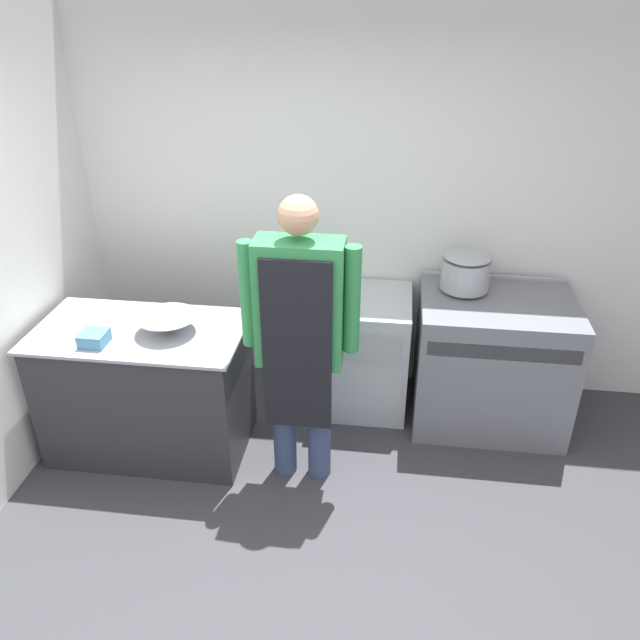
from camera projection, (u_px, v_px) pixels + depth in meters
ground_plane at (276, 604)px, 3.09m from camera, size 14.00×14.00×0.00m
wall_back at (328, 205)px, 4.30m from camera, size 8.00×0.05×2.70m
prep_counter at (148, 388)px, 3.96m from camera, size 1.27×0.71×0.87m
stove at (491, 361)px, 4.21m from camera, size 1.00×0.74×0.93m
fridge_unit at (366, 351)px, 4.39m from camera, size 0.58×0.64×0.83m
person_cook at (300, 330)px, 3.43m from camera, size 0.66×0.24×1.79m
mixing_bowl at (168, 324)px, 3.71m from camera, size 0.36×0.36×0.10m
plastic_tub at (94, 338)px, 3.59m from camera, size 0.15×0.15×0.08m
stock_pot at (466, 270)px, 4.06m from camera, size 0.32×0.32×0.25m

